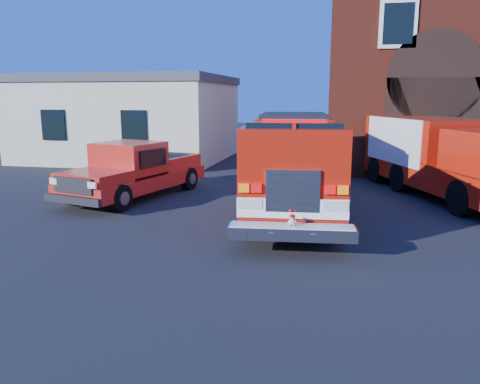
% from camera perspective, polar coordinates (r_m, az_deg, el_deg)
% --- Properties ---
extents(ground, '(100.00, 100.00, 0.00)m').
position_cam_1_polar(ground, '(11.24, 1.28, -5.31)').
color(ground, black).
rests_on(ground, ground).
extents(parking_stripe_far, '(0.12, 3.00, 0.01)m').
position_cam_1_polar(parking_stripe_far, '(18.44, 25.93, 0.16)').
color(parking_stripe_far, yellow).
rests_on(parking_stripe_far, ground).
extents(side_building, '(10.20, 8.20, 4.35)m').
position_cam_1_polar(side_building, '(26.03, -13.15, 8.86)').
color(side_building, beige).
rests_on(side_building, ground).
extents(fire_engine, '(3.32, 9.11, 2.75)m').
position_cam_1_polar(fire_engine, '(13.84, 6.48, 3.82)').
color(fire_engine, black).
rests_on(fire_engine, ground).
extents(pickup_truck, '(3.32, 5.94, 1.84)m').
position_cam_1_polar(pickup_truck, '(15.75, -12.64, 2.50)').
color(pickup_truck, black).
rests_on(pickup_truck, ground).
extents(secondary_truck, '(5.03, 8.17, 2.54)m').
position_cam_1_polar(secondary_truck, '(16.93, 23.51, 4.20)').
color(secondary_truck, black).
rests_on(secondary_truck, ground).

